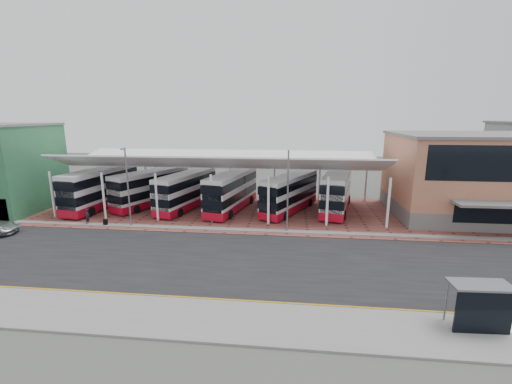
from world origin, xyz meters
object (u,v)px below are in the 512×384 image
bus_0 (101,188)px  bus_shelter (487,303)px  bus_5 (337,191)px  bus_1 (150,188)px  pedestrian (88,217)px  bus_4 (290,194)px  bus_3 (232,192)px  bus_2 (186,191)px  terminal (480,176)px

bus_0 → bus_shelter: (33.51, -21.38, -0.74)m
bus_5 → bus_shelter: bearing=-65.6°
bus_1 → pedestrian: bearing=-89.9°
bus_0 → bus_4: (23.00, 0.55, -0.24)m
bus_1 → bus_3: size_ratio=0.96×
bus_2 → bus_4: (12.44, 0.00, -0.03)m
bus_3 → bus_shelter: 27.95m
bus_0 → bus_shelter: bearing=-25.1°
bus_4 → bus_5: (5.54, 1.12, 0.16)m
bus_2 → bus_4: 12.44m
bus_1 → bus_2: 4.91m
bus_shelter → bus_4: bearing=113.1°
bus_1 → bus_shelter: (27.80, -22.69, -0.55)m
bus_3 → bus_4: bus_3 is taller
bus_5 → pedestrian: 27.68m
bus_3 → pedestrian: 15.72m
bus_3 → bus_5: (12.42, 1.17, 0.06)m
terminal → bus_3: 27.86m
bus_5 → pedestrian: (-26.37, -8.30, -1.48)m
terminal → bus_4: (-20.88, -0.42, -2.46)m
bus_4 → bus_5: bearing=37.3°
bus_5 → bus_shelter: 23.58m
bus_2 → bus_1: bearing=-174.3°
bus_shelter → bus_1: bearing=138.2°
terminal → pedestrian: (-41.70, -7.61, -3.78)m
bus_0 → bus_shelter: size_ratio=3.71×
terminal → bus_0: bearing=-178.7°
bus_1 → bus_5: size_ratio=0.94×
terminal → bus_5: 15.52m
bus_1 → bus_2: bus_1 is taller
bus_1 → bus_4: size_ratio=1.03×
bus_2 → bus_5: bearing=18.4°
terminal → bus_3: (-27.76, -0.48, -2.36)m
bus_4 → bus_1: bearing=-156.7°
bus_2 → bus_5: size_ratio=0.94×
terminal → bus_shelter: bearing=-114.9°
bus_4 → pedestrian: bearing=-135.1°
terminal → bus_0: terminal is taller
bus_0 → bus_2: 10.58m
pedestrian → bus_0: bearing=13.6°
bus_0 → bus_1: size_ratio=1.10×
bus_2 → bus_4: size_ratio=1.04×
terminal → bus_1: terminal is taller
bus_0 → terminal: bearing=8.7°
bus_0 → bus_1: 5.86m
bus_shelter → bus_5: bearing=99.6°
bus_2 → bus_5: (17.98, 1.12, 0.13)m
bus_shelter → bus_2: bearing=133.8°
bus_2 → pedestrian: bus_2 is taller
bus_1 → bus_4: bus_1 is taller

